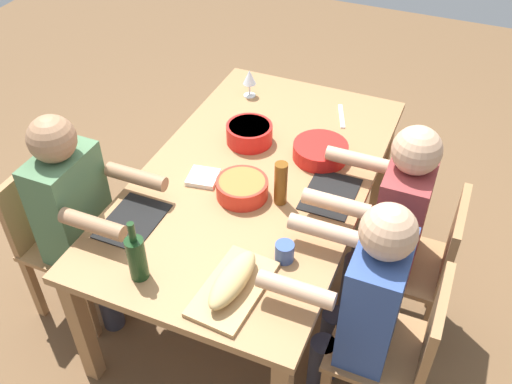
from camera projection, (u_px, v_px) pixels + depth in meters
ground_plane at (256, 275)px, 3.28m from camera, size 8.00×8.00×0.00m
dining_table at (256, 186)px, 2.84m from camera, size 1.88×1.08×0.74m
chair_far_right at (400, 347)px, 2.35m from camera, size 0.40×0.40×0.85m
diner_far_right at (363, 300)px, 2.26m from camera, size 0.41×0.53×1.20m
chair_near_right at (57, 233)px, 2.85m from camera, size 0.40×0.40×0.85m
diner_near_right at (79, 211)px, 2.66m from camera, size 0.41×0.53×1.20m
chair_far_center at (423, 261)px, 2.71m from camera, size 0.40×0.40×0.85m
diner_far_center at (392, 218)px, 2.62m from camera, size 0.41×0.53×1.20m
serving_bowl_fruit at (243, 187)px, 2.65m from camera, size 0.24×0.24×0.09m
serving_bowl_pasta at (320, 150)px, 2.87m from camera, size 0.28×0.28×0.08m
serving_bowl_greens at (249, 132)px, 2.97m from camera, size 0.24×0.24×0.10m
cutting_board at (233, 289)px, 2.24m from camera, size 0.42×0.25×0.02m
bread_loaf at (233, 279)px, 2.20m from camera, size 0.33×0.13×0.09m
wine_bottle at (137, 257)px, 2.23m from camera, size 0.08×0.08×0.29m
beer_bottle at (281, 183)px, 2.57m from camera, size 0.06×0.06×0.22m
wine_glass at (249, 78)px, 3.28m from camera, size 0.08×0.08×0.17m
cup_far_right at (285, 252)px, 2.35m from camera, size 0.08×0.08×0.09m
placemat_near_right at (133, 221)px, 2.54m from camera, size 0.32×0.23×0.01m
placemat_far_center at (330, 194)px, 2.68m from camera, size 0.32×0.23×0.01m
carving_knife at (341, 116)px, 3.18m from camera, size 0.22×0.10×0.01m
napkin_stack at (203, 177)px, 2.76m from camera, size 0.16×0.16×0.02m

